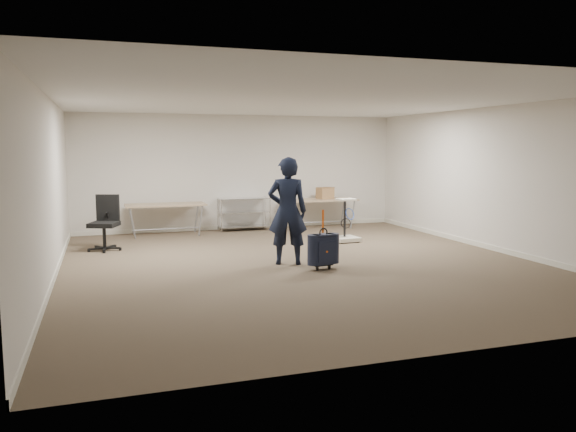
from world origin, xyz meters
name	(u,v)px	position (x,y,z in m)	size (l,w,h in m)	color
ground	(302,264)	(0.00, 0.00, 0.00)	(9.00, 9.00, 0.00)	#49392C
room_shell	(278,247)	(0.00, 1.38, 0.05)	(8.00, 9.00, 9.00)	silver
folding_table_left	(166,206)	(-1.90, 3.95, 0.68)	(1.80, 0.75, 0.73)	#A18662
folding_table_right	(320,201)	(1.90, 3.95, 0.68)	(1.80, 0.75, 0.73)	#A18662
wire_shelf	(244,212)	(0.00, 4.20, 0.44)	(1.22, 0.47, 0.80)	silver
person	(287,211)	(-0.25, 0.05, 0.93)	(0.67, 0.44, 1.85)	black
suitcase	(323,249)	(0.18, -0.56, 0.34)	(0.39, 0.26, 0.99)	black
office_chair	(105,234)	(-3.24, 2.45, 0.33)	(0.66, 0.67, 1.08)	black
equipment_cart	(346,230)	(1.68, 1.89, 0.24)	(0.55, 0.55, 0.93)	silver
cardboard_box	(325,193)	(2.06, 4.04, 0.87)	(0.38, 0.29, 0.29)	olive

